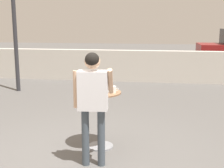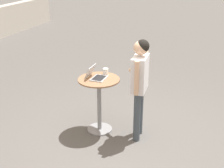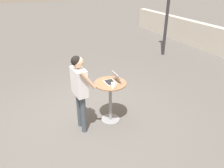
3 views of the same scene
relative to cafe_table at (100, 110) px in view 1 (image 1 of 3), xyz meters
The scene contains 6 objects.
ground_plane 0.83m from the cafe_table, 114.57° to the right, with size 50.00×50.00×0.00m, color #5B5956.
pavement_kerb 5.99m from the cafe_table, 92.09° to the left, with size 16.41×0.35×1.09m.
cafe_table is the anchor object (origin of this frame).
laptop 0.37m from the cafe_table, 90.33° to the left, with size 0.30×0.31×0.21m.
coffee_mug 0.44m from the cafe_table, ahead, with size 0.13×0.09×0.11m.
standing_person 0.81m from the cafe_table, 87.99° to the right, with size 0.57×0.39×1.68m.
Camera 1 is at (1.15, -4.42, 2.10)m, focal length 50.00 mm.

